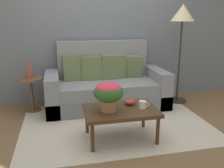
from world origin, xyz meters
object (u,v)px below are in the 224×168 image
(couch, at_px, (106,87))
(coffee_mug, at_px, (143,105))
(coffee_table, at_px, (121,112))
(side_table, at_px, (31,88))
(floor_lamp, at_px, (182,21))
(potted_plant, at_px, (108,93))
(snack_bowl, at_px, (130,102))
(table_vase, at_px, (30,71))

(couch, bearing_deg, coffee_mug, -80.72)
(coffee_table, distance_m, side_table, 1.69)
(floor_lamp, relative_size, coffee_mug, 12.52)
(coffee_table, relative_size, floor_lamp, 0.52)
(floor_lamp, bearing_deg, couch, 176.91)
(potted_plant, xyz_separation_m, snack_bowl, (0.31, 0.15, -0.19))
(potted_plant, xyz_separation_m, coffee_mug, (0.42, -0.02, -0.18))
(floor_lamp, bearing_deg, potted_plant, -142.11)
(potted_plant, distance_m, table_vase, 1.61)
(side_table, bearing_deg, floor_lamp, -1.94)
(floor_lamp, distance_m, table_vase, 2.62)
(coffee_table, bearing_deg, couch, 87.24)
(coffee_table, bearing_deg, coffee_mug, -9.18)
(potted_plant, xyz_separation_m, table_vase, (-1.00, 1.26, 0.04))
(coffee_table, bearing_deg, side_table, 133.19)
(side_table, height_order, coffee_mug, side_table)
(couch, xyz_separation_m, coffee_mug, (0.21, -1.26, 0.11))
(potted_plant, relative_size, snack_bowl, 2.55)
(couch, xyz_separation_m, potted_plant, (-0.22, -1.24, 0.29))
(couch, relative_size, coffee_mug, 14.73)
(side_table, relative_size, table_vase, 1.95)
(couch, xyz_separation_m, side_table, (-1.22, 0.02, 0.04))
(couch, bearing_deg, table_vase, 179.14)
(floor_lamp, distance_m, snack_bowl, 1.85)
(potted_plant, distance_m, snack_bowl, 0.39)
(side_table, relative_size, snack_bowl, 4.00)
(couch, bearing_deg, coffee_table, -92.76)
(floor_lamp, height_order, snack_bowl, floor_lamp)
(potted_plant, height_order, coffee_mug, potted_plant)
(coffee_mug, height_order, snack_bowl, coffee_mug)
(potted_plant, distance_m, coffee_mug, 0.46)
(floor_lamp, xyz_separation_m, potted_plant, (-1.51, -1.17, -0.78))
(coffee_table, bearing_deg, potted_plant, -170.86)
(coffee_table, distance_m, table_vase, 1.72)
(snack_bowl, bearing_deg, couch, 94.76)
(floor_lamp, xyz_separation_m, coffee_mug, (-1.08, -1.19, -0.96))
(couch, distance_m, coffee_mug, 1.28)
(coffee_table, relative_size, table_vase, 3.14)
(coffee_table, distance_m, potted_plant, 0.31)
(floor_lamp, relative_size, potted_plant, 4.81)
(floor_lamp, distance_m, potted_plant, 2.07)
(coffee_mug, relative_size, table_vase, 0.48)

